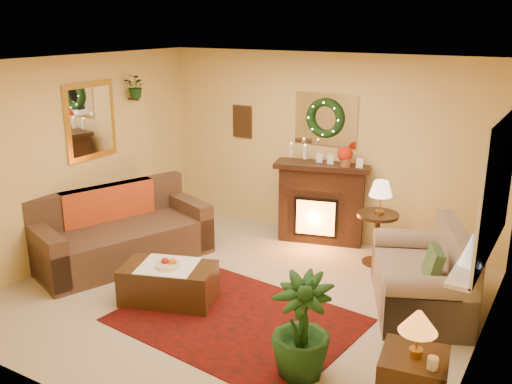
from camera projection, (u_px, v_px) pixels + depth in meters
The scene contains 30 objects.
floor at pixel (240, 296), 6.48m from camera, with size 5.00×5.00×0.00m, color beige.
ceiling at pixel (238, 63), 5.72m from camera, with size 5.00×5.00×0.00m, color white.
wall_back at pixel (325, 148), 7.95m from camera, with size 5.00×5.00×0.00m, color #EFD88C.
wall_front at pixel (78, 260), 4.25m from camera, with size 5.00×5.00×0.00m, color #EFD88C.
wall_left at pixel (75, 159), 7.32m from camera, with size 4.50×4.50×0.00m, color #EFD88C.
wall_right at pixel (486, 229), 4.88m from camera, with size 4.50×4.50×0.00m, color #EFD88C.
area_rug at pixel (237, 320), 5.96m from camera, with size 2.36×1.77×0.01m, color #3A0609.
sofa at pixel (122, 230), 7.28m from camera, with size 0.96×2.19×0.94m, color #462915.
red_throw at pixel (127, 224), 7.45m from camera, with size 0.78×1.26×0.02m, color #B20D03.
fireplace at pixel (322, 203), 7.96m from camera, with size 1.16×0.37×1.06m, color black.
poinsettia at pixel (345, 154), 7.58m from camera, with size 0.21×0.21×0.21m, color red.
mantel_candle_a at pixel (291, 150), 7.98m from camera, with size 0.06×0.06×0.18m, color silver.
mantel_candle_b at pixel (305, 152), 7.86m from camera, with size 0.06×0.06×0.19m, color white.
mantel_mirror at pixel (326, 119), 7.82m from camera, with size 0.92×0.02×0.72m, color white.
wreath at pixel (325, 118), 7.78m from camera, with size 0.55×0.55×0.11m, color #194719.
wall_art at pixel (242, 122), 8.52m from camera, with size 0.32×0.03×0.48m, color #381E11.
gold_mirror at pixel (91, 121), 7.42m from camera, with size 0.03×0.84×1.00m, color gold.
hanging_plant at pixel (137, 98), 7.91m from camera, with size 0.33×0.28×0.36m, color #194719.
loveseat at pixel (420, 271), 6.14m from camera, with size 0.88×1.53×0.88m, color #9C896C.
window_frame at pixel (498, 185), 5.27m from camera, with size 0.03×1.86×1.36m, color white.
window_glass at pixel (496, 185), 5.27m from camera, with size 0.02×1.70×1.22m, color black.
window_sill at pixel (478, 251), 5.52m from camera, with size 0.22×1.86×0.04m, color white.
mini_tree at pixel (471, 250), 5.11m from camera, with size 0.21×0.21×0.31m, color white.
sill_plant at pixel (491, 209), 6.07m from camera, with size 0.26×0.21×0.47m, color #164C15.
side_table_round at pixel (376, 240), 7.26m from camera, with size 0.52×0.52×0.68m, color black.
lamp_cream at pixel (380, 199), 7.06m from camera, with size 0.29×0.29×0.44m, color beige.
lamp_tiffany at pixel (417, 339), 4.23m from camera, with size 0.29×0.29×0.43m, color #FFA921.
coffee_table at pixel (169, 284), 6.31m from camera, with size 1.01×0.56×0.43m, color black.
fruit_bowl at pixel (168, 266), 6.20m from camera, with size 0.27×0.27×0.06m, color beige.
floor_palm at pixel (301, 329), 4.93m from camera, with size 1.60×1.60×2.85m, color black.
Camera 1 is at (3.13, -4.94, 3.03)m, focal length 40.00 mm.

